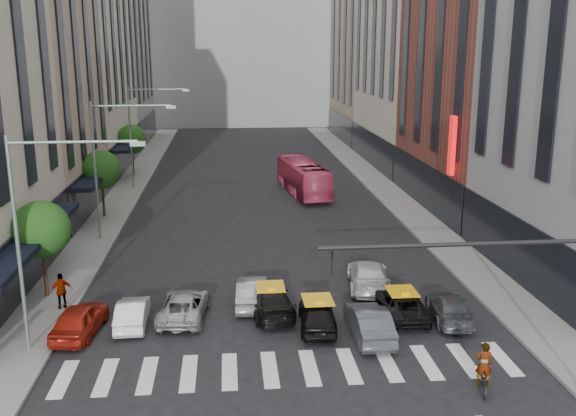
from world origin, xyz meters
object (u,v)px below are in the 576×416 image
object	(u,v)px
car_white_front	(132,313)
bus	(303,177)
taxi_center	(317,314)
motorcycle	(482,381)
streetlamp_far	(141,123)
taxi_left	(270,300)
car_red	(80,319)
streetlamp_near	(39,216)
pedestrian_far	(62,291)
streetlamp_mid	(109,152)

from	to	relation	value
car_white_front	bus	xyz separation A→B (m)	(11.02, 26.41, 0.85)
taxi_center	motorcycle	world-z (taller)	taxi_center
streetlamp_far	taxi_left	size ratio (longest dim) A/B	1.92
streetlamp_far	car_red	bearing A→B (deg)	-88.41
car_white_front	motorcycle	distance (m)	15.53
car_white_front	taxi_left	xyz separation A→B (m)	(6.40, 0.71, 0.07)
streetlamp_far	car_red	size ratio (longest dim) A/B	2.17
streetlamp_near	pedestrian_far	xyz separation A→B (m)	(-0.57, 4.27, -4.86)
streetlamp_far	motorcycle	distance (m)	40.93
car_red	taxi_left	bearing A→B (deg)	-163.40
streetlamp_near	streetlamp_mid	size ratio (longest dim) A/B	1.00
taxi_center	streetlamp_far	bearing A→B (deg)	-65.31
taxi_left	taxi_center	distance (m)	2.74
car_white_front	taxi_center	size ratio (longest dim) A/B	0.93
car_red	bus	xyz separation A→B (m)	(13.22, 27.14, 0.76)
streetlamp_near	car_white_front	bearing A→B (deg)	36.82
streetlamp_near	streetlamp_mid	xyz separation A→B (m)	(0.00, 16.00, 0.00)
motorcycle	bus	bearing A→B (deg)	-71.92
streetlamp_near	car_white_front	distance (m)	6.51
bus	streetlamp_far	bearing A→B (deg)	-20.59
car_white_front	taxi_center	bearing A→B (deg)	170.81
car_red	car_white_front	bearing A→B (deg)	-154.50
car_red	taxi_left	distance (m)	8.72
streetlamp_far	pedestrian_far	world-z (taller)	streetlamp_far
pedestrian_far	taxi_left	bearing A→B (deg)	150.98
streetlamp_near	streetlamp_far	bearing A→B (deg)	90.00
bus	pedestrian_far	distance (m)	28.47
taxi_center	streetlamp_near	bearing A→B (deg)	9.93
streetlamp_far	bus	bearing A→B (deg)	-13.26
car_red	streetlamp_near	bearing A→B (deg)	68.50
streetlamp_near	bus	size ratio (longest dim) A/B	0.86
bus	car_white_front	bearing A→B (deg)	60.02
motorcycle	streetlamp_mid	bearing A→B (deg)	-37.81
streetlamp_far	bus	distance (m)	15.12
car_red	motorcycle	size ratio (longest dim) A/B	2.50
pedestrian_far	streetlamp_far	bearing A→B (deg)	-112.88
taxi_center	streetlamp_mid	bearing A→B (deg)	-48.06
streetlamp_near	streetlamp_mid	bearing A→B (deg)	90.00
motorcycle	pedestrian_far	xyz separation A→B (m)	(-17.36, 9.20, 0.60)
taxi_left	bus	xyz separation A→B (m)	(4.62, 25.70, 0.78)
streetlamp_far	car_white_front	bearing A→B (deg)	-84.15
car_red	taxi_center	xyz separation A→B (m)	(10.62, -0.42, -0.02)
motorcycle	pedestrian_far	size ratio (longest dim) A/B	0.93
streetlamp_mid	car_white_front	bearing A→B (deg)	-77.49
car_white_front	pedestrian_far	distance (m)	4.14
car_red	taxi_left	size ratio (longest dim) A/B	0.88
taxi_left	streetlamp_far	bearing A→B (deg)	-77.41
taxi_left	bus	world-z (taller)	bus
bus	streetlamp_near	bearing A→B (deg)	56.55
taxi_center	motorcycle	distance (m)	8.07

